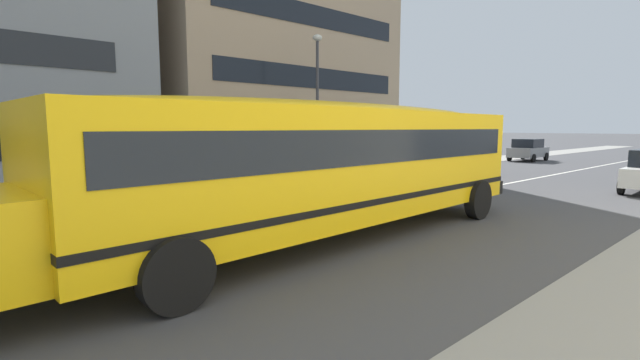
{
  "coord_description": "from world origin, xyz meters",
  "views": [
    {
      "loc": [
        -10.07,
        -8.72,
        2.48
      ],
      "look_at": [
        -2.84,
        -0.87,
        1.21
      ],
      "focal_mm": 24.86,
      "sensor_mm": 36.0,
      "label": 1
    }
  ],
  "objects_px": {
    "parked_car_green_mid_block": "(441,156)",
    "street_lamp": "(317,89)",
    "school_bus": "(324,159)",
    "parked_car_grey_far_corner": "(528,150)"
  },
  "relations": [
    {
      "from": "school_bus",
      "to": "parked_car_grey_far_corner",
      "type": "height_order",
      "value": "school_bus"
    },
    {
      "from": "parked_car_grey_far_corner",
      "to": "street_lamp",
      "type": "bearing_deg",
      "value": 172.18
    },
    {
      "from": "parked_car_green_mid_block",
      "to": "street_lamp",
      "type": "distance_m",
      "value": 8.81
    },
    {
      "from": "school_bus",
      "to": "parked_car_grey_far_corner",
      "type": "xyz_separation_m",
      "value": [
        27.37,
        6.83,
        -0.96
      ]
    },
    {
      "from": "parked_car_grey_far_corner",
      "to": "school_bus",
      "type": "bearing_deg",
      "value": -168.16
    },
    {
      "from": "parked_car_green_mid_block",
      "to": "street_lamp",
      "type": "relative_size",
      "value": 0.58
    },
    {
      "from": "school_bus",
      "to": "street_lamp",
      "type": "distance_m",
      "value": 12.0
    },
    {
      "from": "street_lamp",
      "to": "school_bus",
      "type": "bearing_deg",
      "value": -131.64
    },
    {
      "from": "school_bus",
      "to": "parked_car_green_mid_block",
      "type": "distance_m",
      "value": 17.18
    },
    {
      "from": "school_bus",
      "to": "parked_car_green_mid_block",
      "type": "xyz_separation_m",
      "value": [
        15.68,
        6.95,
        -0.96
      ]
    }
  ]
}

